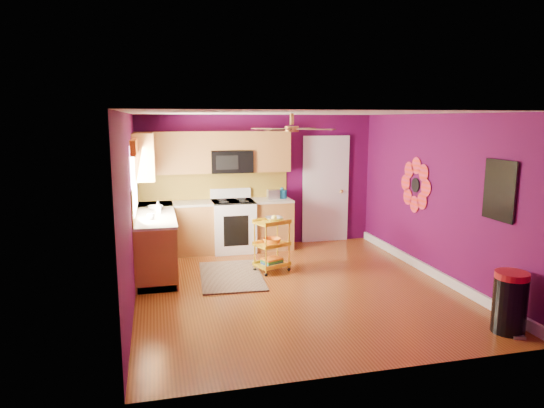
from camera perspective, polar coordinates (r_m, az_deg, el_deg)
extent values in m
plane|color=brown|center=(7.19, 2.65, -9.70)|extent=(5.00, 5.00, 0.00)
cube|color=#500940|center=(9.27, -1.62, 2.73)|extent=(4.50, 0.04, 2.50)
cube|color=#500940|center=(4.58, 11.60, -5.04)|extent=(4.50, 0.04, 2.50)
cube|color=#500940|center=(6.61, -16.33, -0.63)|extent=(0.04, 5.00, 2.50)
cube|color=#500940|center=(7.81, 18.80, 0.82)|extent=(0.04, 5.00, 2.50)
cube|color=silver|center=(6.77, 2.83, 10.64)|extent=(4.50, 5.00, 0.04)
cube|color=white|center=(8.05, 18.14, -7.51)|extent=(0.05, 4.90, 0.14)
cube|color=#935D28|center=(8.09, -13.51, -4.40)|extent=(0.60, 2.30, 0.90)
cube|color=#935D28|center=(8.98, -6.51, -2.76)|extent=(2.80, 0.60, 0.90)
cube|color=beige|center=(7.99, -13.65, -1.13)|extent=(0.63, 2.30, 0.04)
cube|color=beige|center=(8.89, -6.57, 0.20)|extent=(2.80, 0.63, 0.04)
cube|color=black|center=(8.20, -13.40, -7.11)|extent=(0.54, 2.30, 0.10)
cube|color=black|center=(9.08, -6.46, -5.22)|extent=(2.80, 0.54, 0.10)
cube|color=white|center=(8.99, -4.59, -2.65)|extent=(0.76, 0.66, 0.92)
cube|color=black|center=(8.90, -4.63, 0.27)|extent=(0.76, 0.62, 0.03)
cube|color=white|center=(9.15, -4.91, 1.27)|extent=(0.76, 0.06, 0.18)
cube|color=black|center=(8.68, -4.24, -3.17)|extent=(0.45, 0.02, 0.55)
cube|color=#935D28|center=(8.86, -11.57, 5.92)|extent=(1.32, 0.33, 0.75)
cube|color=#935D28|center=(9.10, -0.24, 6.23)|extent=(0.72, 0.33, 0.75)
cube|color=#935D28|center=(8.94, -4.89, 7.44)|extent=(0.76, 0.33, 0.34)
cube|color=#935D28|center=(8.37, -14.84, 5.57)|extent=(0.33, 1.30, 0.75)
cube|color=black|center=(8.94, -4.82, 5.00)|extent=(0.76, 0.38, 0.40)
cube|color=brown|center=(9.13, -6.83, 2.20)|extent=(2.80, 0.01, 0.51)
cube|color=brown|center=(7.95, -15.82, 0.73)|extent=(0.01, 2.30, 0.51)
cube|color=white|center=(7.60, -15.95, 3.02)|extent=(0.03, 1.20, 1.00)
cube|color=orange|center=(7.56, -15.89, 6.56)|extent=(0.08, 1.35, 0.22)
cube|color=white|center=(9.65, 6.29, 1.61)|extent=(0.85, 0.04, 2.05)
cube|color=white|center=(9.63, 6.33, 1.59)|extent=(0.95, 0.02, 2.15)
sphere|color=#BF8C3F|center=(9.71, 8.17, 1.47)|extent=(0.07, 0.07, 0.07)
cylinder|color=black|center=(8.29, 16.51, 2.14)|extent=(0.01, 0.24, 0.24)
cube|color=teal|center=(6.63, 25.25, 1.47)|extent=(0.03, 0.52, 0.72)
cube|color=black|center=(6.62, 25.15, 1.46)|extent=(0.01, 0.56, 0.76)
cylinder|color=#BF8C3F|center=(6.96, 2.35, 9.96)|extent=(0.06, 0.06, 0.16)
cylinder|color=#BF8C3F|center=(6.97, 2.34, 8.81)|extent=(0.20, 0.20, 0.08)
cube|color=#4C2D19|center=(7.30, 3.81, 8.85)|extent=(0.47, 0.47, 0.01)
cube|color=#4C2D19|center=(7.16, -0.35, 8.85)|extent=(0.47, 0.47, 0.01)
cube|color=#4C2D19|center=(6.64, 0.73, 8.76)|extent=(0.47, 0.47, 0.01)
cube|color=#4C2D19|center=(6.79, 5.18, 8.75)|extent=(0.47, 0.47, 0.01)
cube|color=black|center=(7.65, -4.83, -8.41)|extent=(1.03, 1.58, 0.02)
cylinder|color=yellow|center=(7.51, -0.72, -5.40)|extent=(0.02, 0.02, 0.78)
cylinder|color=yellow|center=(7.77, 2.02, -4.88)|extent=(0.02, 0.02, 0.78)
cylinder|color=yellow|center=(7.76, -2.06, -4.90)|extent=(0.02, 0.02, 0.78)
cylinder|color=yellow|center=(8.01, 0.64, -4.41)|extent=(0.02, 0.02, 0.78)
sphere|color=black|center=(7.62, -0.71, -8.31)|extent=(0.06, 0.06, 0.06)
sphere|color=black|center=(7.88, 2.01, -7.70)|extent=(0.06, 0.06, 0.06)
sphere|color=black|center=(7.87, -2.04, -7.73)|extent=(0.06, 0.06, 0.06)
sphere|color=black|center=(8.12, 0.64, -7.16)|extent=(0.06, 0.06, 0.06)
cube|color=yellow|center=(7.67, -0.01, -2.19)|extent=(0.61, 0.53, 0.03)
cube|color=yellow|center=(7.75, -0.01, -4.79)|extent=(0.61, 0.53, 0.03)
cube|color=yellow|center=(7.85, -0.01, -7.14)|extent=(0.61, 0.53, 0.03)
imported|color=beige|center=(7.69, 0.26, -1.80)|extent=(0.36, 0.36, 0.07)
sphere|color=yellow|center=(7.68, 0.26, -1.64)|extent=(0.09, 0.09, 0.09)
imported|color=orange|center=(7.74, -0.01, -4.37)|extent=(0.38, 0.38, 0.09)
cube|color=navy|center=(7.84, -0.01, -6.92)|extent=(0.36, 0.32, 0.04)
cube|color=#267233|center=(7.83, -0.01, -6.67)|extent=(0.36, 0.32, 0.03)
cube|color=orange|center=(7.82, -0.01, -6.46)|extent=(0.36, 0.32, 0.03)
cylinder|color=black|center=(6.27, 26.16, -10.65)|extent=(0.47, 0.47, 0.64)
cylinder|color=#AC181C|center=(6.16, 26.41, -7.52)|extent=(0.37, 0.37, 0.07)
cube|color=beige|center=(6.25, 27.05, -13.80)|extent=(0.14, 0.10, 0.03)
cylinder|color=#146C98|center=(9.15, 1.18, 1.17)|extent=(0.18, 0.18, 0.16)
sphere|color=#146C98|center=(9.13, 1.19, 1.79)|extent=(0.06, 0.06, 0.06)
cube|color=beige|center=(9.04, 0.14, 1.14)|extent=(0.22, 0.15, 0.18)
imported|color=#EA3F72|center=(7.88, -13.24, -0.49)|extent=(0.08, 0.08, 0.17)
imported|color=white|center=(8.08, -13.27, -0.24)|extent=(0.13, 0.13, 0.17)
imported|color=white|center=(8.26, -13.52, -0.41)|extent=(0.25, 0.25, 0.06)
imported|color=white|center=(7.46, -14.08, -1.43)|extent=(0.11, 0.11, 0.09)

